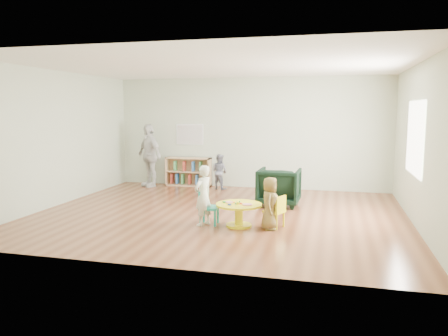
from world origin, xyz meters
name	(u,v)px	position (x,y,z in m)	size (l,w,h in m)	color
room	(220,115)	(0.01, 0.00, 1.89)	(7.10, 7.00, 2.80)	brown
activity_table	(239,211)	(0.56, -0.81, 0.28)	(0.79, 0.79, 0.44)	yellow
kid_chair_left	(207,206)	(-0.01, -0.82, 0.32)	(0.34, 0.34, 0.60)	teal
kid_chair_right	(276,210)	(1.19, -0.74, 0.30)	(0.39, 0.39, 0.56)	yellow
bookshelf	(188,172)	(-1.61, 2.86, 0.37)	(1.20, 0.30, 0.75)	tan
alphabet_poster	(190,134)	(-1.60, 2.98, 1.35)	(0.74, 0.01, 0.54)	white
armchair	(279,187)	(1.02, 1.03, 0.39)	(0.84, 0.86, 0.79)	black
child_left	(203,196)	(-0.05, -0.90, 0.52)	(0.38, 0.25, 1.05)	white
child_right	(270,203)	(1.10, -0.86, 0.44)	(0.43, 0.28, 0.88)	gold
toddler	(219,172)	(-0.67, 2.54, 0.45)	(0.43, 0.34, 0.89)	#18203C
adult_caretaker	(149,155)	(-2.55, 2.50, 0.82)	(0.96, 0.40, 1.63)	silver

